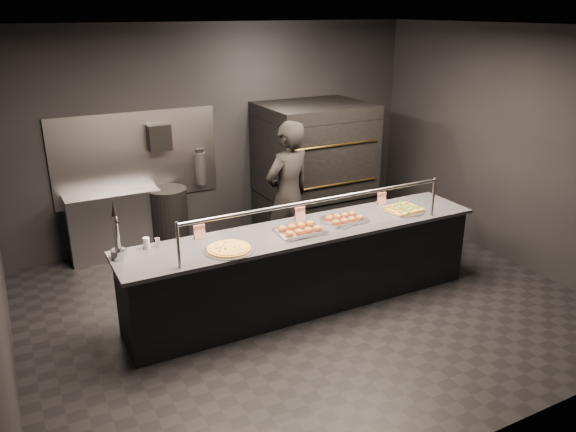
# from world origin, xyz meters

# --- Properties ---
(room) EXTENTS (6.04, 6.00, 3.00)m
(room) POSITION_xyz_m (-0.02, 0.05, 1.50)
(room) COLOR black
(room) RESTS_ON ground
(service_counter) EXTENTS (4.10, 0.78, 1.37)m
(service_counter) POSITION_xyz_m (0.00, -0.00, 0.46)
(service_counter) COLOR black
(service_counter) RESTS_ON ground
(pizza_oven) EXTENTS (1.50, 1.23, 1.91)m
(pizza_oven) POSITION_xyz_m (1.20, 1.90, 0.97)
(pizza_oven) COLOR black
(pizza_oven) RESTS_ON ground
(prep_shelf) EXTENTS (1.20, 0.35, 0.90)m
(prep_shelf) POSITION_xyz_m (-1.60, 2.32, 0.45)
(prep_shelf) COLOR #99999E
(prep_shelf) RESTS_ON ground
(towel_dispenser) EXTENTS (0.30, 0.20, 0.35)m
(towel_dispenser) POSITION_xyz_m (-0.90, 2.39, 1.55)
(towel_dispenser) COLOR black
(towel_dispenser) RESTS_ON room
(fire_extinguisher) EXTENTS (0.14, 0.14, 0.51)m
(fire_extinguisher) POSITION_xyz_m (-0.35, 2.40, 1.06)
(fire_extinguisher) COLOR #B2B2B7
(fire_extinguisher) RESTS_ON room
(beer_tap) EXTENTS (0.15, 0.22, 0.58)m
(beer_tap) POSITION_xyz_m (-1.95, 0.17, 1.09)
(beer_tap) COLOR silver
(beer_tap) RESTS_ON service_counter
(round_pizza) EXTENTS (0.50, 0.50, 0.03)m
(round_pizza) POSITION_xyz_m (-0.95, -0.15, 0.94)
(round_pizza) COLOR silver
(round_pizza) RESTS_ON service_counter
(slider_tray_a) EXTENTS (0.52, 0.41, 0.08)m
(slider_tray_a) POSITION_xyz_m (-0.10, -0.06, 0.95)
(slider_tray_a) COLOR silver
(slider_tray_a) RESTS_ON service_counter
(slider_tray_b) EXTENTS (0.54, 0.47, 0.07)m
(slider_tray_b) POSITION_xyz_m (0.50, 0.00, 0.95)
(slider_tray_b) COLOR silver
(slider_tray_b) RESTS_ON service_counter
(square_pizza) EXTENTS (0.48, 0.48, 0.05)m
(square_pizza) POSITION_xyz_m (1.31, -0.03, 0.94)
(square_pizza) COLOR silver
(square_pizza) RESTS_ON service_counter
(condiment_jar) EXTENTS (0.17, 0.07, 0.11)m
(condiment_jar) POSITION_xyz_m (-1.62, 0.28, 0.97)
(condiment_jar) COLOR silver
(condiment_jar) RESTS_ON service_counter
(tent_cards) EXTENTS (2.44, 0.04, 0.15)m
(tent_cards) POSITION_xyz_m (0.07, 0.28, 1.00)
(tent_cards) COLOR white
(tent_cards) RESTS_ON service_counter
(trash_bin) EXTENTS (0.53, 0.53, 0.88)m
(trash_bin) POSITION_xyz_m (-0.90, 2.22, 0.44)
(trash_bin) COLOR black
(trash_bin) RESTS_ON ground
(worker) EXTENTS (0.79, 0.62, 1.90)m
(worker) POSITION_xyz_m (0.32, 1.03, 0.95)
(worker) COLOR black
(worker) RESTS_ON ground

